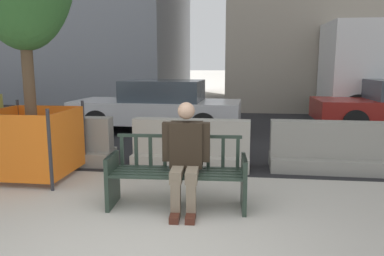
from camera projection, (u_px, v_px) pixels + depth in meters
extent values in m
cube|color=black|center=(206.00, 120.00, 11.93)|extent=(120.00, 12.00, 0.01)
cube|color=#28382D|center=(112.00, 180.00, 4.70)|extent=(0.07, 0.51, 0.66)
cube|color=#28382D|center=(244.00, 183.00, 4.57)|extent=(0.07, 0.51, 0.66)
cube|color=#28382D|center=(177.00, 190.00, 4.65)|extent=(0.05, 0.33, 0.45)
cube|color=#28382D|center=(175.00, 178.00, 4.38)|extent=(1.60, 0.14, 0.02)
cube|color=#28382D|center=(176.00, 175.00, 4.50)|extent=(1.60, 0.14, 0.02)
cube|color=#28382D|center=(177.00, 173.00, 4.61)|extent=(1.60, 0.14, 0.02)
cube|color=#28382D|center=(178.00, 170.00, 4.72)|extent=(1.60, 0.14, 0.02)
cube|color=#28382D|center=(179.00, 167.00, 4.84)|extent=(1.60, 0.14, 0.02)
cube|color=#28382D|center=(179.00, 136.00, 4.78)|extent=(1.60, 0.10, 0.04)
cube|color=#28382D|center=(122.00, 151.00, 4.87)|extent=(0.05, 0.03, 0.38)
cube|color=#28382D|center=(136.00, 151.00, 4.86)|extent=(0.05, 0.03, 0.38)
cube|color=#28382D|center=(150.00, 152.00, 4.84)|extent=(0.05, 0.03, 0.38)
cube|color=#28382D|center=(165.00, 152.00, 4.83)|extent=(0.05, 0.03, 0.38)
cube|color=#28382D|center=(179.00, 152.00, 4.81)|extent=(0.05, 0.03, 0.38)
cube|color=#28382D|center=(194.00, 152.00, 4.80)|extent=(0.05, 0.03, 0.38)
cube|color=#28382D|center=(208.00, 153.00, 4.78)|extent=(0.05, 0.03, 0.38)
cube|color=#28382D|center=(223.00, 153.00, 4.77)|extent=(0.05, 0.03, 0.38)
cube|color=#28382D|center=(238.00, 153.00, 4.75)|extent=(0.05, 0.03, 0.38)
cube|color=#28382D|center=(111.00, 156.00, 4.62)|extent=(0.07, 0.46, 0.03)
cube|color=#28382D|center=(244.00, 159.00, 4.49)|extent=(0.07, 0.46, 0.03)
cube|color=#2D2319|center=(186.00, 144.00, 4.61)|extent=(0.41, 0.26, 0.56)
sphere|color=tan|center=(186.00, 111.00, 4.52)|extent=(0.21, 0.21, 0.21)
cube|color=#7F705B|center=(177.00, 174.00, 4.46)|extent=(0.16, 0.45, 0.14)
cube|color=#7F705B|center=(192.00, 174.00, 4.44)|extent=(0.16, 0.45, 0.14)
cube|color=#7F705B|center=(176.00, 199.00, 4.33)|extent=(0.11, 0.11, 0.45)
cube|color=#7F705B|center=(191.00, 199.00, 4.32)|extent=(0.11, 0.11, 0.45)
cube|color=#4C2319|center=(175.00, 217.00, 4.29)|extent=(0.12, 0.26, 0.08)
cube|color=#4C2319|center=(191.00, 217.00, 4.27)|extent=(0.12, 0.26, 0.08)
cube|color=#2D2319|center=(166.00, 141.00, 4.60)|extent=(0.10, 0.12, 0.48)
cube|color=#2D2319|center=(206.00, 142.00, 4.56)|extent=(0.10, 0.12, 0.48)
cube|color=#ADA89E|center=(191.00, 160.00, 6.48)|extent=(2.02, 0.73, 0.24)
cube|color=#ADA89E|center=(191.00, 137.00, 6.41)|extent=(2.01, 0.35, 0.60)
cube|color=gray|center=(58.00, 156.00, 6.77)|extent=(2.03, 0.76, 0.24)
cube|color=gray|center=(57.00, 133.00, 6.70)|extent=(2.01, 0.38, 0.60)
cube|color=gray|center=(330.00, 164.00, 6.25)|extent=(2.01, 0.72, 0.24)
cube|color=gray|center=(332.00, 139.00, 6.18)|extent=(2.01, 0.34, 0.60)
cylinder|color=brown|center=(30.00, 95.00, 5.72)|extent=(0.17, 0.17, 2.59)
cylinder|color=#2D2D33|center=(50.00, 150.00, 5.20)|extent=(0.05, 0.05, 1.17)
cylinder|color=#2D2D33|center=(20.00, 133.00, 6.48)|extent=(0.05, 0.05, 1.17)
cylinder|color=#2D2D33|center=(84.00, 135.00, 6.34)|extent=(0.05, 0.05, 1.17)
cube|color=orange|center=(11.00, 149.00, 5.27)|extent=(1.16, 0.03, 0.98)
cube|color=orange|center=(51.00, 134.00, 6.41)|extent=(1.16, 0.03, 0.98)
cube|color=orange|center=(69.00, 142.00, 5.77)|extent=(0.03, 1.16, 0.98)
cylinder|color=black|center=(355.00, 122.00, 9.40)|extent=(0.64, 0.22, 0.64)
cylinder|color=black|center=(338.00, 113.00, 11.08)|extent=(0.64, 0.22, 0.64)
cube|color=silver|center=(157.00, 111.00, 9.82)|extent=(4.38, 1.88, 0.56)
cube|color=#38424C|center=(163.00, 91.00, 9.70)|extent=(2.06, 1.58, 0.53)
cylinder|color=black|center=(97.00, 123.00, 9.30)|extent=(0.65, 0.25, 0.64)
cylinder|color=black|center=(120.00, 114.00, 10.86)|extent=(0.65, 0.25, 0.64)
cylinder|color=black|center=(203.00, 126.00, 8.87)|extent=(0.65, 0.25, 0.64)
cylinder|color=black|center=(211.00, 117.00, 10.42)|extent=(0.65, 0.25, 0.64)
cylinder|color=black|center=(338.00, 102.00, 12.97)|extent=(0.90, 0.29, 0.90)
cylinder|color=black|center=(357.00, 109.00, 10.97)|extent=(0.90, 0.29, 0.90)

